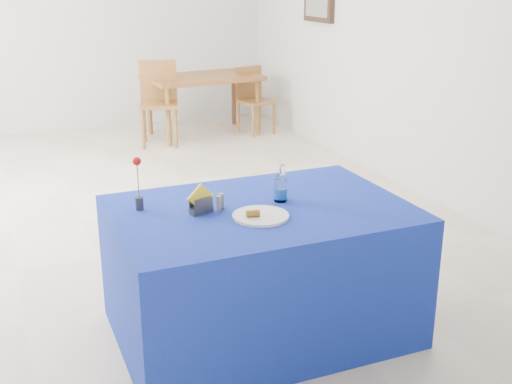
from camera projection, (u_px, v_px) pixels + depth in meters
floor at (147, 213)px, 5.56m from camera, size 7.00×7.00×0.00m
room_shell at (135, 3)px, 5.00m from camera, size 7.00×7.00×7.00m
plate at (261, 216)px, 3.35m from camera, size 0.30×0.30×0.01m
drinking_glass at (280, 190)px, 3.57m from camera, size 0.07×0.07×0.13m
salt_shaker at (219, 204)px, 3.42m from camera, size 0.03×0.03×0.08m
pepper_shaker at (221, 201)px, 3.46m from camera, size 0.03×0.03×0.08m
blue_table at (261, 270)px, 3.61m from camera, size 1.60×1.10×0.76m
water_bottle at (282, 188)px, 3.58m from camera, size 0.06×0.06×0.21m
napkin_holder at (201, 204)px, 3.39m from camera, size 0.15×0.09×0.16m
rose_vase at (138, 185)px, 3.41m from camera, size 0.05×0.05×0.30m
oak_table at (203, 82)px, 8.07m from camera, size 1.46×1.01×0.76m
chair_bg_left at (159, 97)px, 7.68m from camera, size 0.55×0.55×0.99m
chair_bg_right at (253, 95)px, 8.25m from camera, size 0.45×0.45×0.85m
banana_pieces at (253, 213)px, 3.31m from camera, size 0.08×0.05×0.04m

